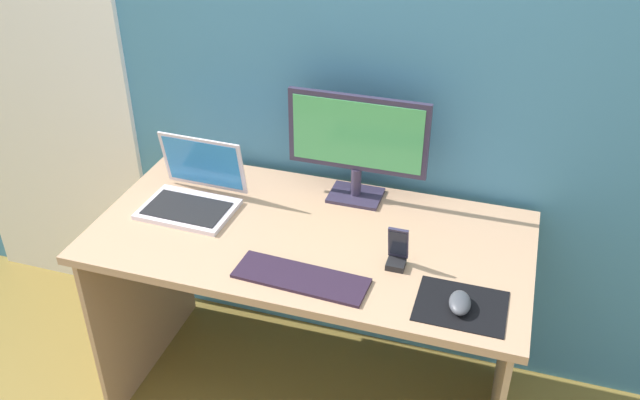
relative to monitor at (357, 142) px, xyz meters
name	(u,v)px	position (x,y,z in m)	size (l,w,h in m)	color
ground_plane	(312,397)	(-0.08, -0.26, -0.97)	(8.00, 8.00, 0.00)	olive
wall_back	(348,44)	(-0.08, 0.15, 0.28)	(6.00, 0.04, 2.50)	teal
door_left	(35,73)	(-1.34, 0.12, 0.04)	(0.82, 0.02, 2.02)	white
desk	(310,273)	(-0.08, -0.26, -0.38)	(1.40, 0.71, 0.76)	tan
monitor	(357,142)	(0.00, 0.00, 0.00)	(0.48, 0.14, 0.38)	#332C44
laptop	(193,193)	(-0.51, -0.21, -0.17)	(0.31, 0.27, 0.22)	silver
keyboard_external	(301,278)	(-0.03, -0.49, -0.21)	(0.40, 0.13, 0.01)	#2B1C2F
mousepad	(461,306)	(0.43, -0.47, -0.21)	(0.25, 0.20, 0.00)	black
mouse	(460,303)	(0.42, -0.48, -0.19)	(0.06, 0.10, 0.04)	#46484F
phone_in_dock	(397,253)	(0.22, -0.34, -0.17)	(0.06, 0.06, 0.14)	black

